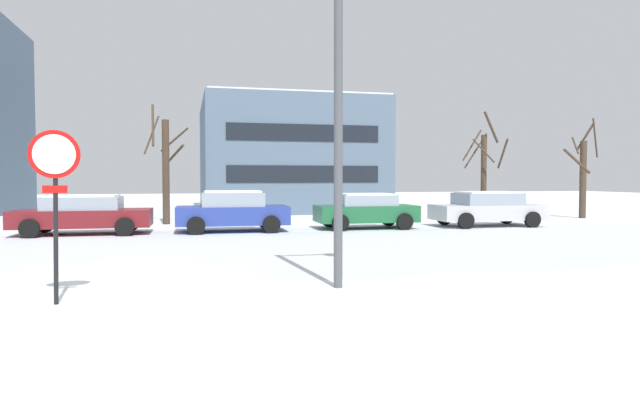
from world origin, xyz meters
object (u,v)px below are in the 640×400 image
object	(u,v)px
street_lamp	(352,88)
parked_car_green	(366,210)
parked_car_silver	(487,208)
stop_sign	(55,182)
parked_car_blue	(233,211)
parked_car_maroon	(83,214)

from	to	relation	value
street_lamp	parked_car_green	bearing A→B (deg)	70.36
parked_car_green	parked_car_silver	xyz separation A→B (m)	(5.18, -0.20, 0.02)
stop_sign	parked_car_green	world-z (taller)	stop_sign
stop_sign	parked_car_green	bearing A→B (deg)	51.53
street_lamp	parked_car_blue	bearing A→B (deg)	96.64
stop_sign	parked_car_maroon	world-z (taller)	stop_sign
parked_car_maroon	parked_car_blue	world-z (taller)	parked_car_blue
street_lamp	parked_car_blue	distance (m)	11.38
street_lamp	parked_car_green	world-z (taller)	street_lamp
parked_car_maroon	stop_sign	bearing A→B (deg)	-82.30
parked_car_silver	parked_car_maroon	bearing A→B (deg)	178.61
parked_car_maroon	parked_car_blue	size ratio (longest dim) A/B	1.13
stop_sign	parked_car_green	size ratio (longest dim) A/B	0.70
parked_car_silver	stop_sign	bearing A→B (deg)	-142.08
parked_car_blue	parked_car_maroon	bearing A→B (deg)	177.97
parked_car_green	parked_car_blue	bearing A→B (deg)	-179.92
parked_car_blue	parked_car_green	distance (m)	5.18
parked_car_green	parked_car_silver	world-z (taller)	parked_car_silver
stop_sign	parked_car_silver	size ratio (longest dim) A/B	0.61
parked_car_maroon	parked_car_blue	xyz separation A→B (m)	(5.18, -0.18, 0.05)
parked_car_blue	parked_car_silver	size ratio (longest dim) A/B	0.91
parked_car_blue	parked_car_silver	world-z (taller)	parked_car_blue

